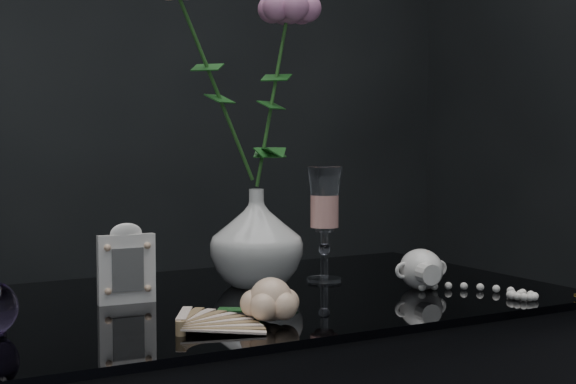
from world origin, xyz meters
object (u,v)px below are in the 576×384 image
pearl_jar (421,267)px  vase (257,238)px  loose_rose (271,300)px  wine_glass (324,224)px  picture_frame (126,263)px

pearl_jar → vase: bearing=154.5°
vase → loose_rose: 0.29m
vase → pearl_jar: (0.22, -0.16, -0.05)m
vase → pearl_jar: size_ratio=0.67×
wine_glass → picture_frame: 0.36m
loose_rose → pearl_jar: pearl_jar is taller
vase → picture_frame: size_ratio=1.33×
picture_frame → loose_rose: 0.26m
loose_rose → pearl_jar: 0.35m
wine_glass → pearl_jar: 0.18m
vase → loose_rose: bearing=-113.9°
pearl_jar → wine_glass: bearing=135.9°
loose_rose → wine_glass: bearing=44.2°
picture_frame → pearl_jar: (0.46, -0.12, -0.03)m
vase → loose_rose: vase is taller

